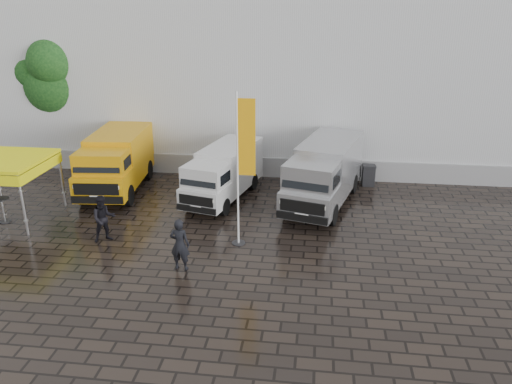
% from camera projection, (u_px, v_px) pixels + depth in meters
% --- Properties ---
extents(ground, '(120.00, 120.00, 0.00)m').
position_uv_depth(ground, '(252.00, 249.00, 17.95)').
color(ground, black).
rests_on(ground, ground).
extents(exhibition_hall, '(44.00, 16.00, 12.00)m').
position_uv_depth(exhibition_hall, '(319.00, 42.00, 30.38)').
color(exhibition_hall, silver).
rests_on(exhibition_hall, ground).
extents(hall_plinth, '(44.00, 0.15, 1.00)m').
position_uv_depth(hall_plinth, '(312.00, 169.00, 24.90)').
color(hall_plinth, gray).
rests_on(hall_plinth, ground).
extents(van_yellow, '(2.70, 5.90, 2.64)m').
position_uv_depth(van_yellow, '(117.00, 163.00, 23.06)').
color(van_yellow, orange).
rests_on(van_yellow, ground).
extents(van_white, '(2.97, 5.57, 2.30)m').
position_uv_depth(van_white, '(223.00, 174.00, 22.12)').
color(van_white, silver).
rests_on(van_white, ground).
extents(van_silver, '(3.61, 6.54, 2.69)m').
position_uv_depth(van_silver, '(324.00, 175.00, 21.45)').
color(van_silver, '#A7A8AB').
rests_on(van_silver, ground).
extents(canopy_tent, '(3.17, 3.17, 2.56)m').
position_uv_depth(canopy_tent, '(3.00, 162.00, 19.65)').
color(canopy_tent, silver).
rests_on(canopy_tent, ground).
extents(flagpole, '(0.88, 0.50, 5.57)m').
position_uv_depth(flagpole, '(243.00, 162.00, 17.21)').
color(flagpole, black).
rests_on(flagpole, ground).
extents(tree, '(3.87, 3.98, 6.95)m').
position_uv_depth(tree, '(59.00, 79.00, 26.63)').
color(tree, black).
rests_on(tree, ground).
extents(cocktail_table, '(0.60, 0.60, 1.03)m').
position_uv_depth(cocktail_table, '(3.00, 210.00, 19.94)').
color(cocktail_table, black).
rests_on(cocktail_table, ground).
extents(wheelie_bin, '(0.62, 0.62, 1.02)m').
position_uv_depth(wheelie_bin, '(368.00, 175.00, 23.99)').
color(wheelie_bin, black).
rests_on(wheelie_bin, ground).
extents(person_front, '(0.69, 0.48, 1.81)m').
position_uv_depth(person_front, '(180.00, 245.00, 16.29)').
color(person_front, black).
rests_on(person_front, ground).
extents(person_tent, '(1.09, 1.03, 1.77)m').
position_uv_depth(person_tent, '(104.00, 219.00, 18.27)').
color(person_tent, black).
rests_on(person_tent, ground).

